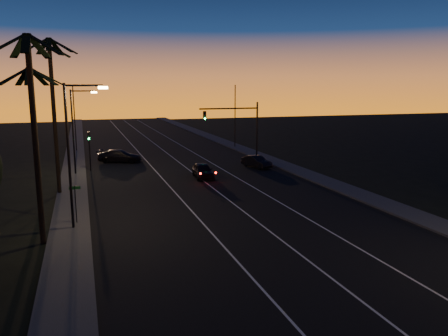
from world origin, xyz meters
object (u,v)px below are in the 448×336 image
object	(u,v)px
lead_car	(203,171)
cross_car	(120,156)
signal_mast	(238,122)
right_car	(256,162)

from	to	relation	value
lead_car	cross_car	bearing A→B (deg)	120.89
signal_mast	cross_car	xyz separation A→B (m)	(-13.21, 4.23, -4.03)
signal_mast	right_car	size ratio (longest dim) A/B	1.70
right_car	cross_car	size ratio (longest dim) A/B	0.76
lead_car	cross_car	world-z (taller)	cross_car
lead_car	signal_mast	bearing A→B (deg)	49.37
lead_car	cross_car	size ratio (longest dim) A/B	0.87
lead_car	right_car	size ratio (longest dim) A/B	1.15
signal_mast	right_car	xyz separation A→B (m)	(0.76, -3.87, -4.12)
signal_mast	cross_car	world-z (taller)	signal_mast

